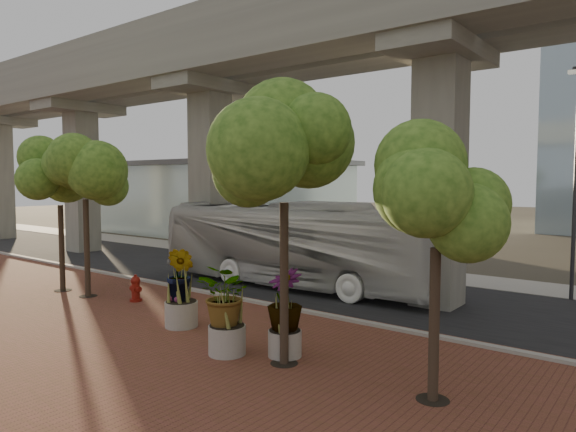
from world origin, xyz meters
The scene contains 18 objects.
ground centered at (0.00, 0.00, 0.00)m, with size 160.00×160.00×0.00m, color #342F26.
brick_plaza centered at (0.00, -8.00, 0.03)m, with size 70.00×13.00×0.06m, color brown.
asphalt_road centered at (0.00, 2.00, 0.02)m, with size 90.00×8.00×0.04m, color black.
curb_strip centered at (0.00, -2.00, 0.08)m, with size 70.00×0.25×0.16m, color #9C9991.
far_sidewalk centered at (0.00, 7.50, 0.03)m, with size 90.00×3.00×0.06m, color #9C9991.
transit_viaduct centered at (0.00, 2.00, 7.29)m, with size 72.00×5.60×12.40m.
station_pavilion centered at (-20.00, 16.00, 3.22)m, with size 23.00×13.00×6.30m.
transit_bus centered at (-0.23, 1.53, 1.85)m, with size 3.11×13.25×3.69m, color silver.
fire_hydrant centered at (-3.28, -4.58, 0.55)m, with size 0.51×0.46×1.02m.
planter_front centered at (3.68, -6.74, 1.53)m, with size 2.20×2.20×2.42m.
planter_right centered at (5.00, -5.93, 1.46)m, with size 2.16×2.16×2.31m.
planter_left centered at (0.73, -5.77, 1.59)m, with size 2.29×2.29×2.52m.
street_tree_far_west centered at (-7.34, -5.27, 4.73)m, with size 3.75×3.75×6.40m.
street_tree_near_west centered at (-5.50, -5.23, 4.96)m, with size 3.61×3.61×6.57m.
street_tree_near_east centered at (5.32, -6.37, 5.24)m, with size 3.88×3.88×6.97m.
street_tree_far_east centered at (9.12, -6.15, 4.20)m, with size 3.19×3.19×5.61m.
streetlamp_west centered at (-8.66, 6.97, 4.38)m, with size 0.37×1.09×7.49m.
streetlamp_east centered at (9.83, 5.89, 5.10)m, with size 0.43×1.27×8.73m.
Camera 1 is at (13.11, -16.31, 4.67)m, focal length 32.00 mm.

